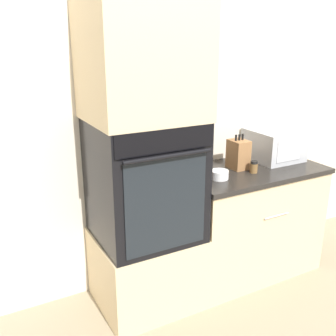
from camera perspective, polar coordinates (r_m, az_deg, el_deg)
ground_plane at (r=2.93m, az=5.99°, el=-19.64°), size 12.00×12.00×0.00m
wall_back at (r=2.90m, az=-0.22°, el=7.49°), size 8.00×0.05×2.50m
oven_cabinet_base at (r=2.85m, az=-3.14°, el=-14.27°), size 0.67×0.60×0.52m
wall_oven at (r=2.55m, az=-3.37°, el=-1.76°), size 0.65×0.64×0.79m
oven_cabinet_upper at (r=2.40m, az=-3.76°, el=15.94°), size 0.67×0.60×0.76m
counter_unit at (r=3.19m, az=11.39°, el=-7.36°), size 1.11×0.63×0.86m
microwave at (r=3.26m, az=15.11°, el=3.29°), size 0.38×0.38×0.24m
knife_block at (r=2.97m, az=10.17°, el=1.98°), size 0.12×0.15×0.26m
bowl at (r=2.75m, az=7.50°, el=-0.96°), size 0.13×0.13×0.06m
condiment_jar_near at (r=2.77m, az=4.71°, el=-0.65°), size 0.06×0.06×0.07m
condiment_jar_mid at (r=2.92m, az=12.34°, el=0.14°), size 0.06×0.06×0.09m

